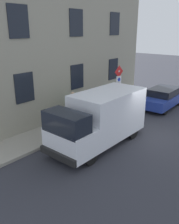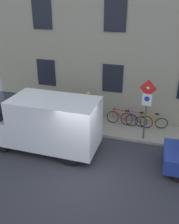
{
  "view_description": "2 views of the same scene",
  "coord_description": "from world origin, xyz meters",
  "px_view_note": "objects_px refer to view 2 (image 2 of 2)",
  "views": [
    {
      "loc": [
        -5.3,
        10.77,
        5.31
      ],
      "look_at": [
        2.76,
        1.27,
        0.99
      ],
      "focal_mm": 38.62,
      "sensor_mm": 36.0,
      "label": 1
    },
    {
      "loc": [
        -7.59,
        -2.51,
        6.4
      ],
      "look_at": [
        2.67,
        0.62,
        1.41
      ],
      "focal_mm": 39.51,
      "sensor_mm": 36.0,
      "label": 2
    }
  ],
  "objects_px": {
    "delivery_van": "(43,122)",
    "bicycle_orange": "(151,122)",
    "bicycle_purple": "(136,120)",
    "bicycle_red": "(122,118)",
    "litter_bin": "(73,119)",
    "sign_post_stacked": "(147,102)",
    "pedestrian": "(89,106)"
  },
  "relations": [
    {
      "from": "bicycle_orange",
      "to": "pedestrian",
      "type": "relative_size",
      "value": 1.0
    },
    {
      "from": "bicycle_red",
      "to": "bicycle_orange",
      "type": "bearing_deg",
      "value": -175.24
    },
    {
      "from": "bicycle_orange",
      "to": "litter_bin",
      "type": "relative_size",
      "value": 1.91
    },
    {
      "from": "sign_post_stacked",
      "to": "litter_bin",
      "type": "bearing_deg",
      "value": 87.87
    },
    {
      "from": "bicycle_purple",
      "to": "pedestrian",
      "type": "relative_size",
      "value": 1.0
    },
    {
      "from": "bicycle_red",
      "to": "litter_bin",
      "type": "relative_size",
      "value": 1.91
    },
    {
      "from": "bicycle_red",
      "to": "litter_bin",
      "type": "bearing_deg",
      "value": 28.75
    },
    {
      "from": "litter_bin",
      "to": "delivery_van",
      "type": "bearing_deg",
      "value": 163.05
    },
    {
      "from": "bicycle_orange",
      "to": "bicycle_purple",
      "type": "height_order",
      "value": "same"
    },
    {
      "from": "bicycle_red",
      "to": "litter_bin",
      "type": "distance_m",
      "value": 2.66
    },
    {
      "from": "sign_post_stacked",
      "to": "delivery_van",
      "type": "distance_m",
      "value": 4.79
    },
    {
      "from": "sign_post_stacked",
      "to": "bicycle_purple",
      "type": "distance_m",
      "value": 2.05
    },
    {
      "from": "bicycle_orange",
      "to": "bicycle_purple",
      "type": "distance_m",
      "value": 0.77
    },
    {
      "from": "sign_post_stacked",
      "to": "bicycle_purple",
      "type": "xyz_separation_m",
      "value": [
        1.22,
        0.5,
        -1.57
      ]
    },
    {
      "from": "delivery_van",
      "to": "bicycle_orange",
      "type": "xyz_separation_m",
      "value": [
        3.13,
        -4.59,
        -0.82
      ]
    },
    {
      "from": "delivery_van",
      "to": "pedestrian",
      "type": "distance_m",
      "value": 3.22
    },
    {
      "from": "sign_post_stacked",
      "to": "bicycle_orange",
      "type": "relative_size",
      "value": 1.68
    },
    {
      "from": "litter_bin",
      "to": "pedestrian",
      "type": "bearing_deg",
      "value": -33.07
    },
    {
      "from": "delivery_van",
      "to": "bicycle_purple",
      "type": "bearing_deg",
      "value": -140.47
    },
    {
      "from": "pedestrian",
      "to": "litter_bin",
      "type": "distance_m",
      "value": 1.19
    },
    {
      "from": "bicycle_orange",
      "to": "delivery_van",
      "type": "bearing_deg",
      "value": 27.52
    },
    {
      "from": "bicycle_purple",
      "to": "litter_bin",
      "type": "bearing_deg",
      "value": 22.13
    },
    {
      "from": "pedestrian",
      "to": "bicycle_red",
      "type": "bearing_deg",
      "value": 111.96
    },
    {
      "from": "bicycle_purple",
      "to": "litter_bin",
      "type": "xyz_separation_m",
      "value": [
        -1.08,
        3.2,
        0.08
      ]
    },
    {
      "from": "pedestrian",
      "to": "litter_bin",
      "type": "xyz_separation_m",
      "value": [
        -0.91,
        0.6,
        -0.48
      ]
    },
    {
      "from": "bicycle_red",
      "to": "pedestrian",
      "type": "relative_size",
      "value": 1.0
    },
    {
      "from": "pedestrian",
      "to": "litter_bin",
      "type": "relative_size",
      "value": 1.91
    },
    {
      "from": "delivery_van",
      "to": "bicycle_orange",
      "type": "bearing_deg",
      "value": -145.5
    },
    {
      "from": "bicycle_orange",
      "to": "litter_bin",
      "type": "xyz_separation_m",
      "value": [
        -1.08,
        3.97,
        0.08
      ]
    },
    {
      "from": "bicycle_purple",
      "to": "bicycle_red",
      "type": "relative_size",
      "value": 1.0
    },
    {
      "from": "sign_post_stacked",
      "to": "bicycle_orange",
      "type": "distance_m",
      "value": 2.0
    },
    {
      "from": "pedestrian",
      "to": "bicycle_orange",
      "type": "bearing_deg",
      "value": 109.6
    }
  ]
}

